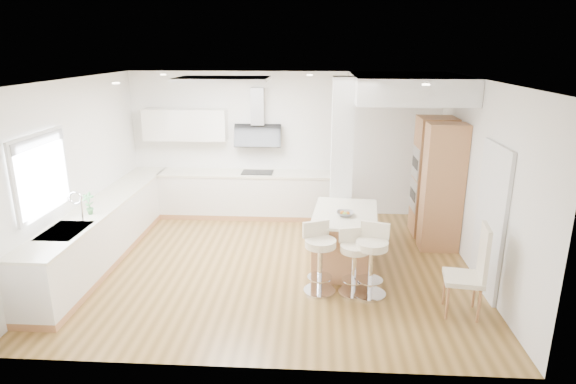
# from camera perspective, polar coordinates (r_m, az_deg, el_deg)

# --- Properties ---
(ground) EXTENTS (6.00, 6.00, 0.00)m
(ground) POSITION_cam_1_polar(r_m,az_deg,el_deg) (7.55, -1.74, -8.61)
(ground) COLOR olive
(ground) RESTS_ON ground
(ceiling) EXTENTS (6.00, 5.00, 0.02)m
(ceiling) POSITION_cam_1_polar(r_m,az_deg,el_deg) (7.55, -1.74, -8.61)
(ceiling) COLOR white
(ceiling) RESTS_ON ground
(wall_back) EXTENTS (6.00, 0.04, 2.80)m
(wall_back) POSITION_cam_1_polar(r_m,az_deg,el_deg) (9.48, -0.46, 5.66)
(wall_back) COLOR white
(wall_back) RESTS_ON ground
(wall_left) EXTENTS (0.04, 5.00, 2.80)m
(wall_left) POSITION_cam_1_polar(r_m,az_deg,el_deg) (7.91, -24.03, 1.90)
(wall_left) COLOR white
(wall_left) RESTS_ON ground
(wall_right) EXTENTS (0.04, 5.00, 2.80)m
(wall_right) POSITION_cam_1_polar(r_m,az_deg,el_deg) (7.42, 21.93, 1.21)
(wall_right) COLOR white
(wall_right) RESTS_ON ground
(skylight) EXTENTS (4.10, 2.10, 0.06)m
(skylight) POSITION_cam_1_polar(r_m,az_deg,el_deg) (7.53, -7.67, 13.11)
(skylight) COLOR white
(skylight) RESTS_ON ground
(window_left) EXTENTS (0.06, 1.28, 1.07)m
(window_left) POSITION_cam_1_polar(r_m,az_deg,el_deg) (7.06, -27.24, 2.28)
(window_left) COLOR white
(window_left) RESTS_ON ground
(doorway_right) EXTENTS (0.05, 1.00, 2.10)m
(doorway_right) POSITION_cam_1_polar(r_m,az_deg,el_deg) (6.98, 22.85, -3.28)
(doorway_right) COLOR #483E38
(doorway_right) RESTS_ON ground
(counter_left) EXTENTS (0.63, 4.50, 1.35)m
(counter_left) POSITION_cam_1_polar(r_m,az_deg,el_deg) (8.25, -20.68, -4.01)
(counter_left) COLOR tan
(counter_left) RESTS_ON ground
(counter_back) EXTENTS (3.62, 0.63, 2.50)m
(counter_back) POSITION_cam_1_polar(r_m,az_deg,el_deg) (9.49, -6.08, 1.19)
(counter_back) COLOR tan
(counter_back) RESTS_ON ground
(pillar) EXTENTS (0.35, 0.35, 2.80)m
(pillar) POSITION_cam_1_polar(r_m,az_deg,el_deg) (7.96, 6.35, 3.36)
(pillar) COLOR white
(pillar) RESTS_ON ground
(soffit) EXTENTS (1.78, 2.20, 0.40)m
(soffit) POSITION_cam_1_polar(r_m,az_deg,el_deg) (8.34, 13.87, 11.96)
(soffit) COLOR white
(soffit) RESTS_ON ground
(oven_column) EXTENTS (0.63, 1.21, 2.10)m
(oven_column) POSITION_cam_1_polar(r_m,az_deg,el_deg) (8.55, 17.14, 1.23)
(oven_column) COLOR tan
(oven_column) RESTS_ON ground
(peninsula) EXTENTS (1.08, 1.51, 0.93)m
(peninsula) POSITION_cam_1_polar(r_m,az_deg,el_deg) (7.41, 6.70, -5.54)
(peninsula) COLOR tan
(peninsula) RESTS_ON ground
(bar_stool_a) EXTENTS (0.58, 0.58, 0.98)m
(bar_stool_a) POSITION_cam_1_polar(r_m,az_deg,el_deg) (6.57, 3.77, -7.38)
(bar_stool_a) COLOR silver
(bar_stool_a) RESTS_ON ground
(bar_stool_b) EXTENTS (0.49, 0.49, 0.90)m
(bar_stool_b) POSITION_cam_1_polar(r_m,az_deg,el_deg) (6.59, 7.81, -7.83)
(bar_stool_b) COLOR silver
(bar_stool_b) RESTS_ON ground
(bar_stool_c) EXTENTS (0.57, 0.57, 1.00)m
(bar_stool_c) POSITION_cam_1_polar(r_m,az_deg,el_deg) (6.57, 9.88, -7.54)
(bar_stool_c) COLOR silver
(bar_stool_c) RESTS_ON ground
(dining_chair) EXTENTS (0.52, 0.52, 1.19)m
(dining_chair) POSITION_cam_1_polar(r_m,az_deg,el_deg) (6.41, 21.13, -8.40)
(dining_chair) COLOR #F0E3C3
(dining_chair) RESTS_ON ground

